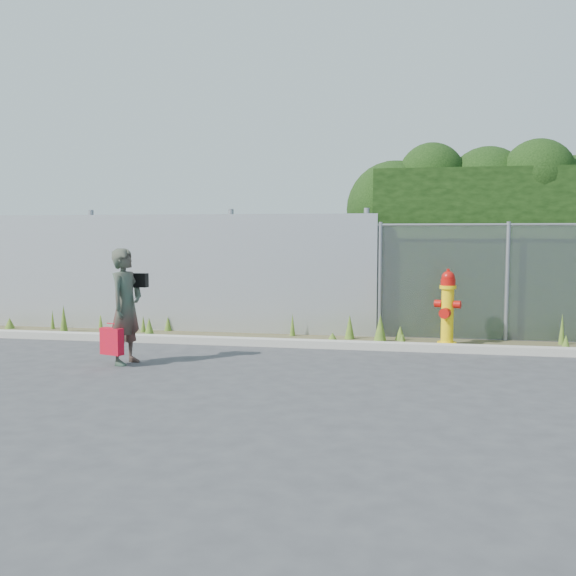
# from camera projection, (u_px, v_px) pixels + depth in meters

# --- Properties ---
(ground) EXTENTS (80.00, 80.00, 0.00)m
(ground) POSITION_uv_depth(u_px,v_px,m) (290.00, 371.00, 8.67)
(ground) COLOR #38383B
(ground) RESTS_ON ground
(curb) EXTENTS (16.00, 0.22, 0.12)m
(curb) POSITION_uv_depth(u_px,v_px,m) (311.00, 344.00, 10.42)
(curb) COLOR #AAA699
(curb) RESTS_ON ground
(weed_strip) EXTENTS (16.00, 1.29, 0.55)m
(weed_strip) POSITION_uv_depth(u_px,v_px,m) (365.00, 337.00, 10.87)
(weed_strip) COLOR #484229
(weed_strip) RESTS_ON ground
(corrugated_fence) EXTENTS (8.50, 0.21, 2.30)m
(corrugated_fence) POSITION_uv_depth(u_px,v_px,m) (151.00, 273.00, 12.12)
(corrugated_fence) COLOR #B3B5BA
(corrugated_fence) RESTS_ON ground
(chainlink_fence) EXTENTS (6.50, 0.07, 2.05)m
(chainlink_fence) POSITION_uv_depth(u_px,v_px,m) (572.00, 282.00, 10.73)
(chainlink_fence) COLOR gray
(chainlink_fence) RESTS_ON ground
(hedge) EXTENTS (7.86, 2.06, 3.71)m
(hedge) POSITION_uv_depth(u_px,v_px,m) (562.00, 224.00, 11.69)
(hedge) COLOR black
(hedge) RESTS_ON ground
(fire_hydrant) EXTENTS (0.43, 0.38, 1.27)m
(fire_hydrant) POSITION_uv_depth(u_px,v_px,m) (448.00, 309.00, 10.51)
(fire_hydrant) COLOR yellow
(fire_hydrant) RESTS_ON ground
(woman) EXTENTS (0.49, 0.66, 1.64)m
(woman) POSITION_uv_depth(u_px,v_px,m) (126.00, 306.00, 9.06)
(woman) COLOR #10694D
(woman) RESTS_ON ground
(red_tote_bag) EXTENTS (0.34, 0.12, 0.44)m
(red_tote_bag) POSITION_uv_depth(u_px,v_px,m) (112.00, 341.00, 8.91)
(red_tote_bag) COLOR #B90A27
(black_shoulder_bag) EXTENTS (0.27, 0.11, 0.20)m
(black_shoulder_bag) POSITION_uv_depth(u_px,v_px,m) (139.00, 280.00, 9.26)
(black_shoulder_bag) COLOR black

